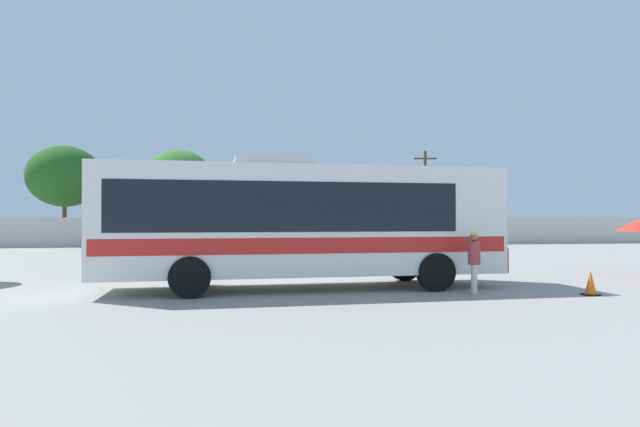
% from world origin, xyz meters
% --- Properties ---
extents(ground_plane, '(300.00, 300.00, 0.00)m').
position_xyz_m(ground_plane, '(0.00, 10.00, 0.00)').
color(ground_plane, gray).
extents(perimeter_wall, '(80.00, 0.30, 2.05)m').
position_xyz_m(perimeter_wall, '(0.00, 23.49, 1.03)').
color(perimeter_wall, beige).
rests_on(perimeter_wall, ground_plane).
extents(coach_bus_white_red, '(11.25, 3.11, 3.64)m').
position_xyz_m(coach_bus_white_red, '(0.24, -0.36, 1.94)').
color(coach_bus_white_red, white).
rests_on(coach_bus_white_red, ground_plane).
extents(attendant_by_bus_door, '(0.40, 0.40, 1.60)m').
position_xyz_m(attendant_by_bus_door, '(4.66, -2.05, 0.91)').
color(attendant_by_bus_door, silver).
rests_on(attendant_by_bus_door, ground_plane).
extents(parked_car_leftmost_dark_blue, '(4.56, 2.28, 1.55)m').
position_xyz_m(parked_car_leftmost_dark_blue, '(-8.71, 20.08, 0.81)').
color(parked_car_leftmost_dark_blue, navy).
rests_on(parked_car_leftmost_dark_blue, ground_plane).
extents(parked_car_second_grey, '(4.59, 2.14, 1.47)m').
position_xyz_m(parked_car_second_grey, '(-2.30, 19.84, 0.78)').
color(parked_car_second_grey, slate).
rests_on(parked_car_second_grey, ground_plane).
extents(parked_car_third_maroon, '(4.21, 2.29, 1.46)m').
position_xyz_m(parked_car_third_maroon, '(4.32, 19.12, 0.78)').
color(parked_car_third_maroon, maroon).
rests_on(parked_car_third_maroon, ground_plane).
extents(utility_pole_near, '(1.80, 0.38, 7.44)m').
position_xyz_m(utility_pole_near, '(13.18, 25.34, 3.90)').
color(utility_pole_near, '#4C3823').
rests_on(utility_pole_near, ground_plane).
extents(roadside_tree_left, '(5.54, 5.54, 7.60)m').
position_xyz_m(roadside_tree_left, '(-14.99, 27.63, 5.24)').
color(roadside_tree_left, brown).
rests_on(roadside_tree_left, ground_plane).
extents(roadside_tree_midleft, '(5.73, 5.73, 7.69)m').
position_xyz_m(roadside_tree_midleft, '(-6.66, 29.57, 5.25)').
color(roadside_tree_midleft, brown).
rests_on(roadside_tree_midleft, ground_plane).
extents(traffic_cone_on_apron, '(0.36, 0.36, 0.64)m').
position_xyz_m(traffic_cone_on_apron, '(7.49, -2.74, 0.31)').
color(traffic_cone_on_apron, black).
rests_on(traffic_cone_on_apron, ground_plane).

